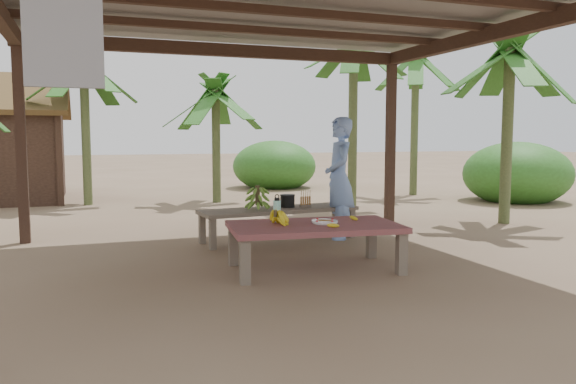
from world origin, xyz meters
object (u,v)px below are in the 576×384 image
object	(u,v)px
work_table	(314,230)
cooking_pot	(287,201)
plate	(325,222)
water_flask	(277,210)
woman	(339,178)
bench	(279,212)
ripe_banana_bunch	(275,217)

from	to	relation	value
work_table	cooking_pot	distance (m)	1.85
plate	water_flask	bearing A→B (deg)	146.74
water_flask	woman	xyz separation A→B (m)	(1.37, 1.33, 0.22)
work_table	water_flask	bearing A→B (deg)	144.78
bench	ripe_banana_bunch	bearing A→B (deg)	-115.64
ripe_banana_bunch	woman	size ratio (longest dim) A/B	0.16
bench	plate	xyz separation A→B (m)	(-0.09, -1.76, 0.12)
cooking_pot	woman	bearing A→B (deg)	-15.43
bench	ripe_banana_bunch	xyz separation A→B (m)	(-0.62, -1.67, 0.19)
plate	water_flask	xyz separation A→B (m)	(-0.44, 0.29, 0.11)
water_flask	cooking_pot	size ratio (longest dim) A/B	1.52
bench	plate	distance (m)	1.77
cooking_pot	woman	distance (m)	0.79
cooking_pot	woman	world-z (taller)	woman
cooking_pot	plate	bearing A→B (deg)	-97.15
ripe_banana_bunch	cooking_pot	size ratio (longest dim) A/B	1.39
woman	water_flask	bearing A→B (deg)	-32.49
bench	plate	world-z (taller)	plate
plate	bench	bearing A→B (deg)	87.22
plate	cooking_pot	distance (m)	1.83
plate	cooking_pot	size ratio (longest dim) A/B	1.41
work_table	ripe_banana_bunch	xyz separation A→B (m)	(-0.41, 0.09, 0.15)
cooking_pot	work_table	bearing A→B (deg)	-100.83
work_table	cooking_pot	bearing A→B (deg)	85.72
woman	bench	bearing A→B (deg)	-85.99
water_flask	woman	distance (m)	1.92
work_table	plate	distance (m)	0.15
work_table	water_flask	distance (m)	0.48
bench	ripe_banana_bunch	size ratio (longest dim) A/B	8.04
ripe_banana_bunch	plate	xyz separation A→B (m)	(0.53, -0.10, -0.07)
ripe_banana_bunch	woman	bearing A→B (deg)	46.31
cooking_pot	ripe_banana_bunch	bearing A→B (deg)	-113.78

